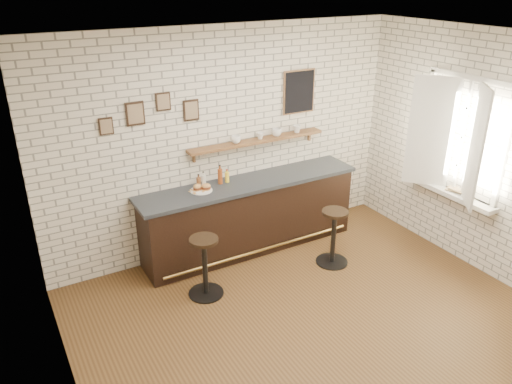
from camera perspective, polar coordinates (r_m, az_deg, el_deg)
ground at (r=5.82m, az=6.21°, el=-14.09°), size 5.00×5.00×0.00m
bar_counter at (r=6.84m, az=-0.69°, el=-2.67°), size 3.10×0.65×1.01m
sandwich_plate at (r=6.38m, az=-6.28°, el=0.18°), size 0.28×0.28×0.01m
ciabatta_sandwich at (r=6.37m, az=-6.22°, el=0.56°), size 0.25×0.18×0.08m
potato_chips at (r=6.37m, az=-6.41°, el=0.21°), size 0.26×0.18×0.00m
bitters_bottle_brown at (r=6.43m, az=-6.56°, el=1.08°), size 0.06×0.06×0.19m
bitters_bottle_white at (r=6.46m, az=-6.00°, el=1.28°), size 0.06×0.06×0.22m
bitters_bottle_amber at (r=6.54m, az=-4.12°, el=1.83°), size 0.06×0.06×0.26m
condiment_bottle_yellow at (r=6.59m, az=-3.32°, el=1.74°), size 0.06×0.06×0.18m
bar_stool_left at (r=5.96m, az=-5.87°, el=-8.28°), size 0.43×0.43×0.76m
bar_stool_right at (r=6.62m, az=8.86°, el=-4.91°), size 0.43×0.43×0.77m
wall_shelf at (r=6.74m, az=0.17°, el=5.86°), size 2.00×0.18×0.18m
shelf_cup_a at (r=6.56m, az=-2.31°, el=6.01°), size 0.18×0.18×0.10m
shelf_cup_b at (r=6.73m, az=0.49°, el=6.45°), size 0.13×0.13×0.09m
shelf_cup_c at (r=6.86m, az=2.37°, el=6.83°), size 0.18×0.18×0.11m
shelf_cup_d at (r=7.03m, az=4.70°, el=7.20°), size 0.13×0.13×0.10m
back_wall_decor at (r=6.56m, az=-1.51°, el=10.52°), size 2.96×0.02×0.56m
window_sill at (r=7.04m, az=21.22°, el=-0.05°), size 0.20×1.35×0.06m
casement_window at (r=6.76m, az=21.93°, el=5.69°), size 0.40×1.30×1.56m
book_lower at (r=6.97m, az=21.63°, el=0.01°), size 0.25×0.28×0.02m
book_upper at (r=6.95m, az=21.77°, el=0.10°), size 0.18×0.24×0.02m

